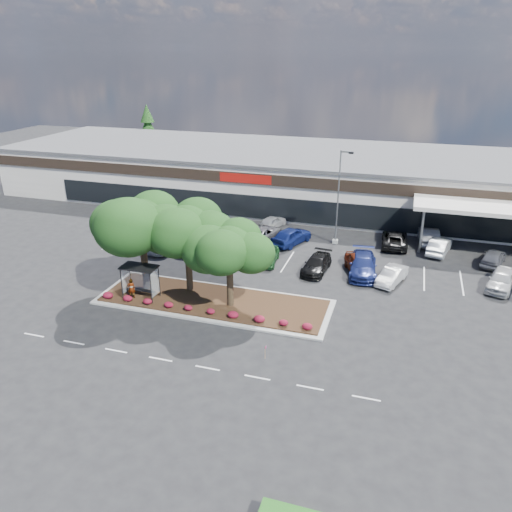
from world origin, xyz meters
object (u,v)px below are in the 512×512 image
(light_pole, at_px, (339,204))
(car_1, at_px, (167,238))
(survey_stake, at_px, (265,350))
(car_0, at_px, (167,240))

(light_pole, height_order, car_1, light_pole)
(survey_stake, distance_m, car_1, 21.77)
(light_pole, bearing_deg, car_1, -161.12)
(light_pole, bearing_deg, survey_stake, -93.03)
(car_0, xyz_separation_m, car_1, (-0.28, 0.71, 0.00))
(light_pole, distance_m, survey_stake, 21.74)
(light_pole, relative_size, car_1, 1.91)
(light_pole, xyz_separation_m, car_0, (-15.65, -6.16, -3.33))
(light_pole, distance_m, car_1, 17.16)
(survey_stake, relative_size, car_0, 0.16)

